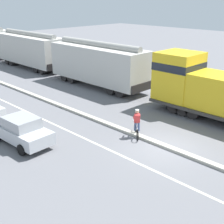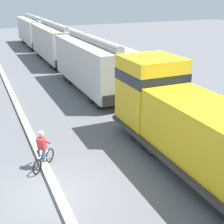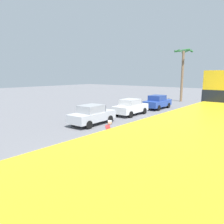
{
  "view_description": "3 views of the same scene",
  "coord_description": "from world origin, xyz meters",
  "views": [
    {
      "loc": [
        -13.16,
        -8.92,
        7.93
      ],
      "look_at": [
        -0.57,
        3.57,
        1.32
      ],
      "focal_mm": 50.0,
      "sensor_mm": 36.0,
      "label": 1
    },
    {
      "loc": [
        -2.1,
        -10.06,
        7.26
      ],
      "look_at": [
        3.77,
        3.23,
        1.61
      ],
      "focal_mm": 50.0,
      "sensor_mm": 36.0,
      "label": 2
    },
    {
      "loc": [
        7.07,
        -6.33,
        4.06
      ],
      "look_at": [
        -4.88,
        8.13,
        0.82
      ],
      "focal_mm": 35.0,
      "sensor_mm": 36.0,
      "label": 3
    }
  ],
  "objects": [
    {
      "name": "ground_plane",
      "position": [
        0.0,
        0.0,
        0.0
      ],
      "size": [
        120.0,
        120.0,
        0.0
      ],
      "primitive_type": "plane",
      "color": "slate"
    },
    {
      "name": "median_curb",
      "position": [
        0.0,
        6.0,
        0.08
      ],
      "size": [
        0.36,
        36.0,
        0.16
      ],
      "primitive_type": "cube",
      "color": "#B2AD9E",
      "rests_on": "ground"
    },
    {
      "name": "locomotive",
      "position": [
        5.96,
        -0.32,
        1.8
      ],
      "size": [
        3.1,
        11.61,
        4.2
      ],
      "color": "gold",
      "rests_on": "ground"
    },
    {
      "name": "hopper_car_lead",
      "position": [
        5.96,
        11.83,
        2.08
      ],
      "size": [
        2.9,
        10.6,
        4.18
      ],
      "color": "#BBB8B0",
      "rests_on": "ground"
    },
    {
      "name": "hopper_car_middle",
      "position": [
        5.96,
        23.43,
        2.08
      ],
      "size": [
        2.9,
        10.6,
        4.18
      ],
      "color": "#B7B4AC",
      "rests_on": "ground"
    },
    {
      "name": "hopper_car_trailing",
      "position": [
        5.96,
        35.03,
        2.08
      ],
      "size": [
        2.9,
        10.6,
        4.18
      ],
      "color": "beige",
      "rests_on": "ground"
    },
    {
      "name": "cyclist",
      "position": [
        -0.03,
        2.03,
        0.82
      ],
      "size": [
        1.21,
        1.29,
        1.71
      ],
      "color": "black",
      "rests_on": "ground"
    }
  ]
}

